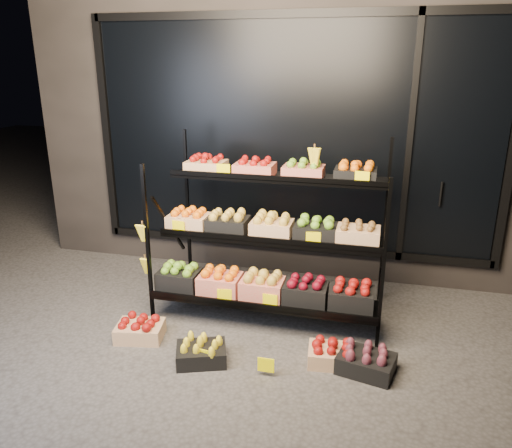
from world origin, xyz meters
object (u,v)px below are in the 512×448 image
(display_rack, at_px, (268,236))
(floor_crate_left, at_px, (140,329))
(floor_crate_midright, at_px, (332,353))
(floor_crate_midleft, at_px, (201,351))

(display_rack, bearing_deg, floor_crate_left, -143.33)
(floor_crate_left, xyz_separation_m, floor_crate_midright, (1.68, 0.03, -0.00))
(display_rack, distance_m, floor_crate_left, 1.41)
(display_rack, height_order, floor_crate_midleft, display_rack)
(display_rack, bearing_deg, floor_crate_midright, -45.01)
(display_rack, xyz_separation_m, floor_crate_left, (-0.98, -0.73, -0.69))
(display_rack, distance_m, floor_crate_midright, 1.21)
(floor_crate_midleft, bearing_deg, floor_crate_left, 141.94)
(floor_crate_left, bearing_deg, floor_crate_midleft, -28.19)
(display_rack, xyz_separation_m, floor_crate_midleft, (-0.34, -0.94, -0.69))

